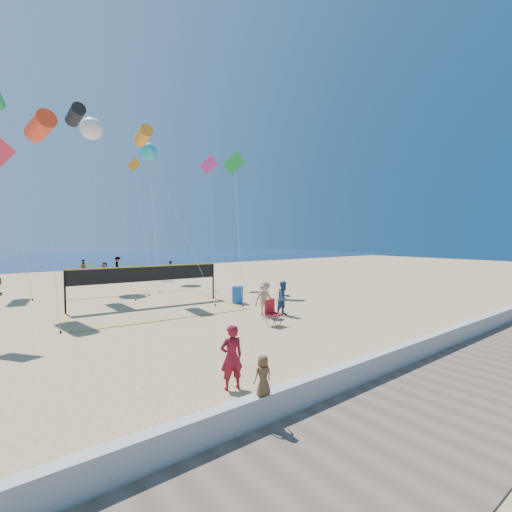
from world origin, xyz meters
TOP-DOWN VIEW (x-y plane):
  - ground at (0.00, 0.00)m, footprint 120.00×120.00m
  - ocean at (0.00, 62.00)m, footprint 140.00×50.00m
  - seawall at (0.00, -3.00)m, footprint 32.00×0.30m
  - boardwalk at (0.00, -5.00)m, footprint 32.00×3.60m
  - woman at (-2.32, -1.31)m, footprint 0.67×0.51m
  - toddler at (-2.68, -3.06)m, footprint 0.42×0.29m
  - bystander_a at (4.33, 4.17)m, footprint 0.87×0.70m
  - bystander_b at (3.37, 4.52)m, footprint 1.20×0.79m
  - far_person_1 at (0.66, 24.40)m, footprint 1.50×1.32m
  - far_person_2 at (6.17, 22.44)m, footprint 0.48×0.66m
  - far_person_3 at (-0.01, 30.12)m, footprint 0.83×0.67m
  - far_person_4 at (3.24, 29.77)m, footprint 1.01×1.34m
  - camp_chair at (2.56, 2.96)m, footprint 0.70×0.83m
  - trash_barrel at (4.24, 8.16)m, footprint 0.77×0.77m
  - volleyball_net at (-0.22, 10.73)m, footprint 9.04×8.90m
  - kite_0 at (-4.91, 13.74)m, footprint 1.45×7.98m
  - kite_1 at (-2.30, 18.92)m, footprint 2.57×7.52m
  - kite_2 at (0.74, 13.80)m, footprint 2.55×6.65m
  - kite_4 at (6.81, 12.32)m, footprint 4.01×5.86m
  - kite_5 at (7.09, 16.50)m, footprint 2.84×4.49m
  - kite_6 at (-0.66, 21.97)m, footprint 2.79×9.39m
  - kite_7 at (4.65, 23.79)m, footprint 3.33×9.64m
  - kite_9 at (4.40, 27.05)m, footprint 1.36×5.96m

SIDE VIEW (x-z plane):
  - ground at x=0.00m, z-range 0.00..0.00m
  - ocean at x=0.00m, z-range 0.00..0.03m
  - boardwalk at x=0.00m, z-range 0.00..0.03m
  - seawall at x=0.00m, z-range 0.00..0.60m
  - trash_barrel at x=4.24m, z-range 0.00..1.00m
  - camp_chair at x=2.56m, z-range 0.02..1.28m
  - far_person_3 at x=-0.01m, z-range 0.00..1.62m
  - far_person_1 at x=0.66m, z-range 0.00..1.65m
  - woman at x=-2.32m, z-range 0.00..1.65m
  - far_person_2 at x=6.17m, z-range 0.00..1.67m
  - bystander_a at x=4.33m, z-range 0.00..1.71m
  - bystander_b at x=3.37m, z-range 0.00..1.73m
  - far_person_4 at x=3.24m, z-range 0.00..1.84m
  - toddler at x=-2.68m, z-range 0.60..1.44m
  - volleyball_net at x=-0.22m, z-range 0.40..2.66m
  - kite_4 at x=6.81m, z-range 3.72..13.88m
  - kite_5 at x=7.09m, z-range 3.99..14.74m
  - kite_0 at x=-4.91m, z-range 4.62..15.22m
  - kite_2 at x=0.74m, z-range 4.93..15.89m
  - kite_9 at x=4.40m, z-range 4.39..16.46m
  - kite_7 at x=4.65m, z-range 5.61..18.42m
  - kite_1 at x=-2.30m, z-range 5.95..19.12m
  - kite_6 at x=-0.66m, z-range 5.89..19.42m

